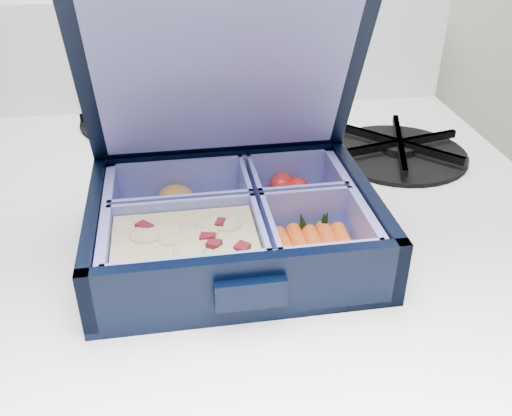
{
  "coord_description": "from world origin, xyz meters",
  "views": [
    {
      "loc": [
        0.43,
        1.16,
        1.23
      ],
      "look_at": [
        0.49,
        1.58,
        0.97
      ],
      "focal_mm": 40.0,
      "sensor_mm": 36.0,
      "label": 1
    }
  ],
  "objects": [
    {
      "name": "bento_box",
      "position": [
        0.47,
        1.57,
        0.96
      ],
      "size": [
        0.24,
        0.19,
        0.06
      ],
      "primitive_type": null,
      "rotation": [
        0.0,
        0.0,
        0.02
      ],
      "color": "black",
      "rests_on": "stove"
    },
    {
      "name": "burner_grate",
      "position": [
        0.68,
        1.73,
        0.95
      ],
      "size": [
        0.19,
        0.19,
        0.02
      ],
      "primitive_type": "cylinder",
      "rotation": [
        0.0,
        0.0,
        0.24
      ],
      "color": "black",
      "rests_on": "stove"
    },
    {
      "name": "burner_grate_rear",
      "position": [
        0.38,
        1.88,
        0.94
      ],
      "size": [
        0.19,
        0.19,
        0.02
      ],
      "primitive_type": "cylinder",
      "rotation": [
        0.0,
        0.0,
        0.21
      ],
      "color": "black",
      "rests_on": "stove"
    },
    {
      "name": "fork",
      "position": [
        0.55,
        1.7,
        0.94
      ],
      "size": [
        0.14,
        0.15,
        0.01
      ],
      "primitive_type": null,
      "rotation": [
        0.0,
        0.0,
        -0.75
      ],
      "color": "#A6A7B8",
      "rests_on": "stove"
    }
  ]
}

